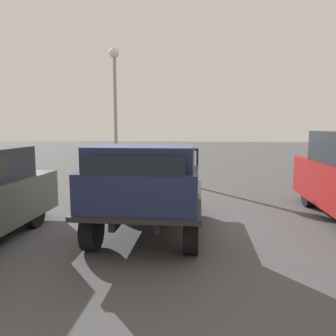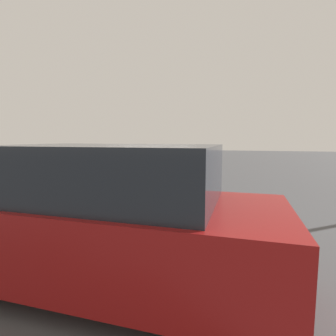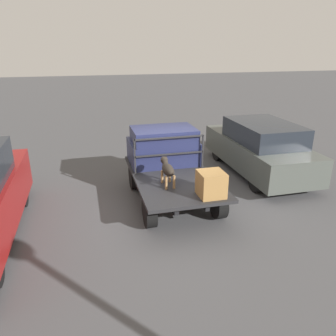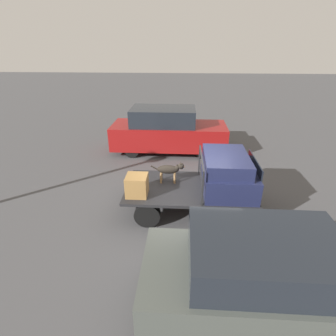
{
  "view_description": "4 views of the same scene",
  "coord_description": "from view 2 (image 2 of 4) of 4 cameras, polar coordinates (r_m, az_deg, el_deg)",
  "views": [
    {
      "loc": [
        6.29,
        0.97,
        2.07
      ],
      "look_at": [
        -0.63,
        0.28,
        1.19
      ],
      "focal_mm": 35.0,
      "sensor_mm": 36.0,
      "label": 1
    },
    {
      "loc": [
        -2.78,
        7.64,
        2.05
      ],
      "look_at": [
        -0.63,
        0.28,
        1.19
      ],
      "focal_mm": 28.0,
      "sensor_mm": 36.0,
      "label": 2
    },
    {
      "loc": [
        -7.56,
        2.07,
        3.88
      ],
      "look_at": [
        -0.63,
        0.28,
        1.19
      ],
      "focal_mm": 35.0,
      "sensor_mm": 36.0,
      "label": 3
    },
    {
      "loc": [
        -0.21,
        -6.52,
        4.43
      ],
      "look_at": [
        -0.63,
        0.28,
        1.19
      ],
      "focal_mm": 28.0,
      "sensor_mm": 36.0,
      "label": 4
    }
  ],
  "objects": [
    {
      "name": "truck_cab",
      "position": [
        8.57,
        -10.13,
        0.77
      ],
      "size": [
        1.37,
        1.87,
        1.01
      ],
      "color": "#1E2347",
      "rests_on": "flatbed_truck"
    },
    {
      "name": "dog",
      "position": [
        7.74,
        -0.44,
        -0.32
      ],
      "size": [
        1.0,
        0.25,
        0.64
      ],
      "rotation": [
        0.0,
        0.0,
        -0.03
      ],
      "color": "#9E7547",
      "rests_on": "flatbed_truck"
    },
    {
      "name": "truck_headboard",
      "position": [
        8.26,
        -5.64,
        1.57
      ],
      "size": [
        0.04,
        1.87,
        0.93
      ],
      "color": "#232326",
      "rests_on": "flatbed_truck"
    },
    {
      "name": "parked_sedan",
      "position": [
        11.67,
        -4.48,
        0.41
      ],
      "size": [
        4.51,
        1.84,
        1.68
      ],
      "rotation": [
        0.0,
        0.0,
        0.04
      ],
      "color": "black",
      "rests_on": "ground"
    },
    {
      "name": "ground_plane",
      "position": [
        8.38,
        -3.63,
        -7.78
      ],
      "size": [
        80.0,
        80.0,
        0.0
      ],
      "primitive_type": "plane",
      "color": "#474749"
    },
    {
      "name": "flatbed_truck",
      "position": [
        8.27,
        -3.66,
        -4.08
      ],
      "size": [
        3.58,
        1.99,
        0.75
      ],
      "color": "black",
      "rests_on": "ground"
    },
    {
      "name": "cargo_crate",
      "position": [
        8.31,
        6.67,
        -0.71
      ],
      "size": [
        0.56,
        0.56,
        0.56
      ],
      "color": "olive",
      "rests_on": "flatbed_truck"
    },
    {
      "name": "parked_pickup_far",
      "position": [
        3.73,
        -14.69,
        -10.73
      ],
      "size": [
        4.97,
        1.89,
        1.97
      ],
      "rotation": [
        0.0,
        0.0,
        -0.01
      ],
      "color": "black",
      "rests_on": "ground"
    }
  ]
}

